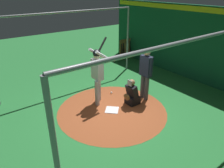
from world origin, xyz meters
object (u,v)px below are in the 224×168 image
baseball_0 (111,93)px  catcher (132,95)px  batter (98,71)px  bat_rack (128,49)px  umpire (146,72)px  home_plate (112,110)px

baseball_0 → catcher: bearing=95.6°
batter → baseball_0: 1.36m
bat_rack → baseball_0: bat_rack is taller
bat_rack → umpire: bearing=56.0°
bat_rack → baseball_0: (3.44, 3.03, -0.44)m
catcher → batter: bearing=-43.7°
baseball_0 → home_plate: bearing=54.1°
umpire → bat_rack: size_ratio=1.56×
umpire → bat_rack: 4.88m
umpire → baseball_0: (0.72, -0.99, -1.00)m
bat_rack → catcher: bearing=50.4°
batter → bat_rack: batter is taller
home_plate → catcher: (-0.78, 0.07, 0.35)m
batter → catcher: bearing=136.3°
catcher → bat_rack: (-3.34, -4.04, 0.13)m
home_plate → umpire: (-1.41, 0.05, 1.03)m
home_plate → batter: size_ratio=0.19×
catcher → bat_rack: bearing=-129.6°
home_plate → catcher: size_ratio=0.46×
catcher → baseball_0: bearing=-84.4°
home_plate → batter: batter is taller
catcher → umpire: bearing=-177.9°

